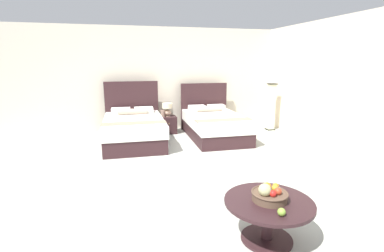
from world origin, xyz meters
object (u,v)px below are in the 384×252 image
at_px(loose_orange, 276,186).
at_px(nightstand, 168,125).
at_px(floor_lamp_corner, 271,107).
at_px(coffee_table, 268,211).
at_px(fruit_bowl, 269,194).
at_px(bed_near_corner, 214,125).
at_px(bed_near_window, 134,129).
at_px(table_lamp, 167,109).
at_px(vase, 163,114).
at_px(loose_apple, 282,212).

bearing_deg(loose_orange, nightstand, 95.34).
height_order(loose_orange, floor_lamp_corner, floor_lamp_corner).
bearing_deg(coffee_table, floor_lamp_corner, 60.47).
xyz_separation_m(fruit_bowl, loose_orange, (0.21, 0.23, -0.03)).
xyz_separation_m(nightstand, floor_lamp_corner, (2.91, -0.34, 0.43)).
bearing_deg(floor_lamp_corner, fruit_bowl, -119.55).
height_order(fruit_bowl, floor_lamp_corner, floor_lamp_corner).
bearing_deg(bed_near_corner, loose_orange, -98.83).
height_order(bed_near_window, table_lamp, bed_near_window).
relative_size(bed_near_window, floor_lamp_corner, 1.68).
xyz_separation_m(coffee_table, loose_orange, (0.21, 0.23, 0.16)).
xyz_separation_m(bed_near_corner, loose_orange, (-0.64, -4.09, 0.18)).
bearing_deg(vase, fruit_bowl, -85.74).
xyz_separation_m(coffee_table, floor_lamp_corner, (2.67, 4.71, 0.31)).
bearing_deg(table_lamp, vase, -156.21).
distance_m(table_lamp, floor_lamp_corner, 2.93).
distance_m(bed_near_corner, loose_apple, 4.72).
distance_m(vase, coffee_table, 5.03).
xyz_separation_m(loose_apple, floor_lamp_corner, (2.71, 5.02, 0.15)).
relative_size(nightstand, floor_lamp_corner, 0.35).
distance_m(loose_apple, loose_orange, 0.59).
relative_size(vase, loose_orange, 2.37).
height_order(bed_near_corner, vase, bed_near_corner).
relative_size(bed_near_corner, loose_orange, 29.22).
relative_size(nightstand, coffee_table, 0.49).
distance_m(vase, floor_lamp_corner, 3.06).
xyz_separation_m(bed_near_corner, vase, (-1.22, 0.69, 0.22)).
bearing_deg(bed_near_corner, bed_near_window, 179.94).
height_order(vase, loose_apple, vase).
relative_size(bed_near_window, coffee_table, 2.33).
xyz_separation_m(table_lamp, floor_lamp_corner, (2.91, -0.36, -0.02)).
bearing_deg(bed_near_corner, table_lamp, 145.48).
xyz_separation_m(bed_near_corner, nightstand, (-1.09, 0.73, -0.10)).
relative_size(table_lamp, vase, 1.97).
bearing_deg(bed_near_window, loose_apple, -76.14).
height_order(bed_near_window, loose_orange, bed_near_window).
height_order(coffee_table, floor_lamp_corner, floor_lamp_corner).
xyz_separation_m(bed_near_window, vase, (0.81, 0.69, 0.21)).
distance_m(nightstand, loose_orange, 4.85).
xyz_separation_m(table_lamp, loose_orange, (0.45, -4.84, -0.17)).
height_order(bed_near_window, fruit_bowl, bed_near_window).
xyz_separation_m(loose_apple, loose_orange, (0.25, 0.54, -0.00)).
xyz_separation_m(vase, loose_orange, (0.59, -4.78, -0.05)).
relative_size(bed_near_corner, vase, 12.33).
relative_size(nightstand, loose_orange, 6.00).
height_order(vase, loose_orange, vase).
bearing_deg(bed_near_corner, coffee_table, -101.09).
bearing_deg(fruit_bowl, table_lamp, 92.68).
height_order(coffee_table, loose_orange, loose_orange).
bearing_deg(bed_near_window, fruit_bowl, -74.73).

